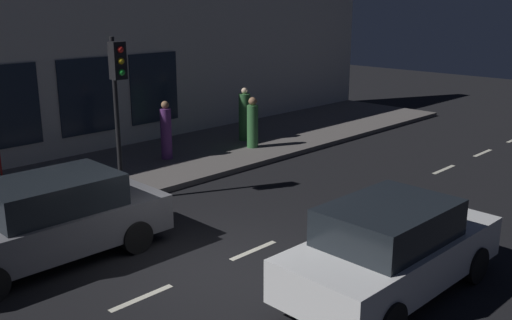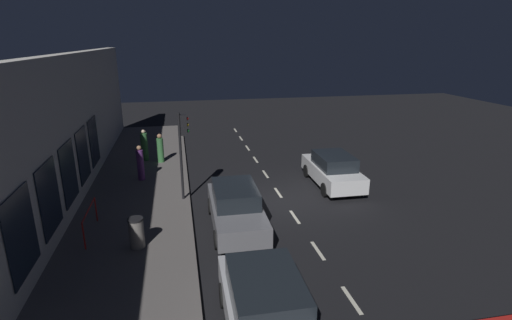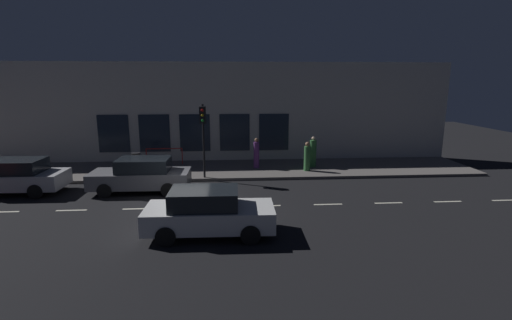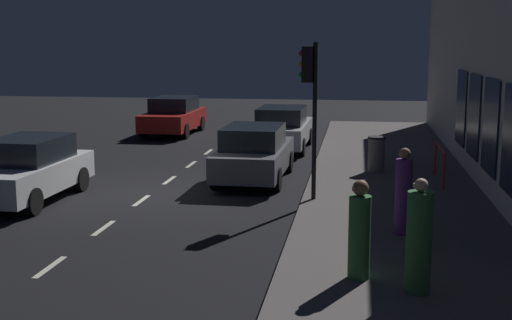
# 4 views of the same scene
# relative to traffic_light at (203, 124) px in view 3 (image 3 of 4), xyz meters

# --- Properties ---
(ground_plane) EXTENTS (60.00, 60.00, 0.00)m
(ground_plane) POSITION_rel_traffic_light_xyz_m (-4.15, 0.81, -2.91)
(ground_plane) COLOR black
(sidewalk) EXTENTS (4.50, 32.00, 0.15)m
(sidewalk) POSITION_rel_traffic_light_xyz_m (2.10, 0.81, -2.84)
(sidewalk) COLOR #5B5654
(sidewalk) RESTS_ON ground
(building_facade) EXTENTS (0.65, 32.00, 6.16)m
(building_facade) POSITION_rel_traffic_light_xyz_m (4.65, 0.81, 0.16)
(building_facade) COLOR beige
(building_facade) RESTS_ON ground
(lane_centre_line) EXTENTS (0.12, 27.20, 0.01)m
(lane_centre_line) POSITION_rel_traffic_light_xyz_m (-4.15, -0.19, -2.91)
(lane_centre_line) COLOR beige
(lane_centre_line) RESTS_ON ground
(traffic_light) EXTENTS (0.45, 0.32, 3.76)m
(traffic_light) POSITION_rel_traffic_light_xyz_m (0.00, 0.00, 0.00)
(traffic_light) COLOR black
(traffic_light) RESTS_ON sidewalk
(parked_car_1) EXTENTS (1.92, 4.49, 1.58)m
(parked_car_1) POSITION_rel_traffic_light_xyz_m (-1.74, 2.76, -2.12)
(parked_car_1) COLOR slate
(parked_car_1) RESTS_ON ground
(parked_car_2) EXTENTS (1.98, 4.58, 1.58)m
(parked_car_2) POSITION_rel_traffic_light_xyz_m (-1.58, 8.52, -2.12)
(parked_car_2) COLOR #B7B7BC
(parked_car_2) RESTS_ON ground
(parked_car_3) EXTENTS (1.91, 4.29, 1.58)m
(parked_car_3) POSITION_rel_traffic_light_xyz_m (-6.92, -0.59, -2.12)
(parked_car_3) COLOR silver
(parked_car_3) RESTS_ON ground
(pedestrian_0) EXTENTS (0.50, 0.50, 1.62)m
(pedestrian_0) POSITION_rel_traffic_light_xyz_m (1.22, -5.59, -2.01)
(pedestrian_0) COLOR #336B38
(pedestrian_0) RESTS_ON sidewalk
(pedestrian_1) EXTENTS (0.35, 0.35, 1.73)m
(pedestrian_1) POSITION_rel_traffic_light_xyz_m (2.07, -2.83, -1.96)
(pedestrian_1) COLOR #5B2D70
(pedestrian_1) RESTS_ON sidewalk
(pedestrian_2) EXTENTS (0.45, 0.45, 1.77)m
(pedestrian_2) POSITION_rel_traffic_light_xyz_m (2.11, -6.10, -1.95)
(pedestrian_2) COLOR #336B38
(pedestrian_2) RESTS_ON sidewalk
(trash_bin) EXTENTS (0.51, 0.51, 1.04)m
(trash_bin) POSITION_rel_traffic_light_xyz_m (1.71, 3.83, -2.24)
(trash_bin) COLOR slate
(trash_bin) RESTS_ON sidewalk
(red_railing) EXTENTS (0.05, 2.15, 0.97)m
(red_railing) POSITION_rel_traffic_light_xyz_m (3.38, 2.58, -2.04)
(red_railing) COLOR red
(red_railing) RESTS_ON sidewalk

